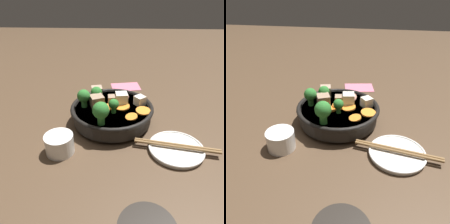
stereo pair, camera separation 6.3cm
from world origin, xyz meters
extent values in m
plane|color=#4C3826|center=(0.00, 0.00, 0.00)|extent=(3.00, 3.00, 0.00)
cylinder|color=black|center=(0.00, 0.00, 0.01)|extent=(0.12, 0.12, 0.01)
cylinder|color=black|center=(0.00, 0.00, 0.03)|extent=(0.23, 0.23, 0.04)
torus|color=black|center=(0.00, 0.00, 0.05)|extent=(0.24, 0.24, 0.01)
cylinder|color=brown|center=(0.00, 0.00, 0.04)|extent=(0.21, 0.21, 0.02)
cylinder|color=orange|center=(0.00, 0.00, 0.05)|extent=(0.04, 0.04, 0.01)
cylinder|color=orange|center=(-0.09, 0.02, 0.05)|extent=(0.05, 0.05, 0.01)
cylinder|color=orange|center=(-0.03, 0.00, 0.05)|extent=(0.05, 0.04, 0.01)
cylinder|color=orange|center=(0.02, 0.02, 0.05)|extent=(0.05, 0.05, 0.01)
cylinder|color=orange|center=(-0.05, 0.05, 0.05)|extent=(0.04, 0.04, 0.01)
cylinder|color=green|center=(0.05, -0.03, 0.06)|extent=(0.01, 0.01, 0.02)
sphere|color=#2D752D|center=(0.05, -0.03, 0.08)|extent=(0.03, 0.03, 0.03)
cylinder|color=green|center=(-0.01, 0.03, 0.06)|extent=(0.01, 0.01, 0.02)
sphere|color=#2D752D|center=(-0.01, 0.03, 0.08)|extent=(0.03, 0.03, 0.03)
cylinder|color=green|center=(0.02, 0.09, 0.06)|extent=(0.02, 0.02, 0.03)
sphere|color=#2D752D|center=(0.02, 0.09, 0.09)|extent=(0.04, 0.04, 0.04)
cylinder|color=green|center=(0.08, 0.00, 0.06)|extent=(0.02, 0.02, 0.02)
sphere|color=#2D752D|center=(0.08, 0.00, 0.08)|extent=(0.04, 0.04, 0.04)
cube|color=#9E7F66|center=(0.00, -0.02, 0.06)|extent=(0.03, 0.03, 0.02)
cube|color=silver|center=(-0.03, -0.02, 0.07)|extent=(0.04, 0.04, 0.03)
cube|color=#9E7F66|center=(0.04, 0.00, 0.07)|extent=(0.05, 0.05, 0.04)
cube|color=tan|center=(0.05, -0.07, 0.07)|extent=(0.04, 0.04, 0.03)
cube|color=silver|center=(-0.08, -0.02, 0.06)|extent=(0.04, 0.04, 0.03)
ellipsoid|color=#EA9E84|center=(-0.03, -0.05, 0.06)|extent=(0.03, 0.05, 0.02)
cylinder|color=white|center=(-0.16, 0.12, 0.01)|extent=(0.13, 0.13, 0.01)
torus|color=white|center=(-0.16, 0.12, 0.01)|extent=(0.14, 0.14, 0.01)
cylinder|color=white|center=(0.12, 0.14, 0.02)|extent=(0.07, 0.07, 0.05)
cylinder|color=brown|center=(0.12, 0.14, 0.04)|extent=(0.06, 0.06, 0.00)
cube|color=#D16B84|center=(-0.04, -0.25, 0.00)|extent=(0.12, 0.09, 0.00)
cylinder|color=olive|center=(-0.16, 0.13, 0.02)|extent=(0.20, 0.04, 0.01)
cylinder|color=olive|center=(-0.16, 0.12, 0.02)|extent=(0.20, 0.04, 0.01)
camera|label=1|loc=(-0.03, 0.54, 0.36)|focal=35.00mm
camera|label=2|loc=(-0.09, 0.54, 0.36)|focal=35.00mm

